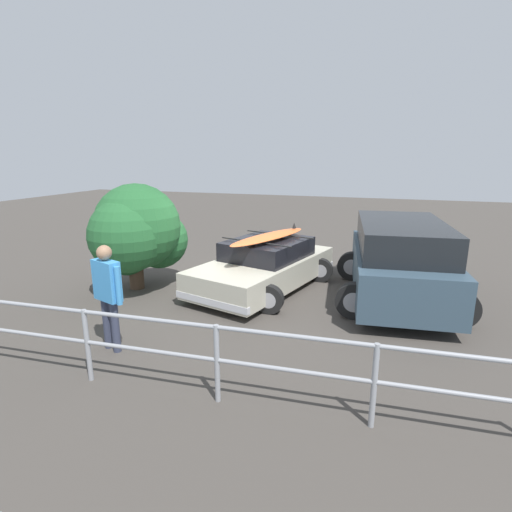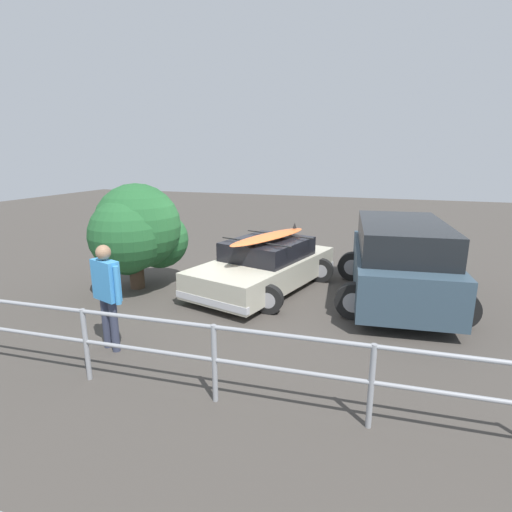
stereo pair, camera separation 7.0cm
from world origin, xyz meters
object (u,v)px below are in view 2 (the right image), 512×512
object	(u,v)px
person_bystander	(107,288)
sedan_car	(265,265)
suv_car	(400,260)
bush_near_left	(138,234)

from	to	relation	value
person_bystander	sedan_car	bearing A→B (deg)	-111.30
sedan_car	person_bystander	xyz separation A→B (m)	(1.47, 3.78, 0.49)
sedan_car	suv_car	xyz separation A→B (m)	(-3.00, -0.18, 0.33)
person_bystander	bush_near_left	bearing A→B (deg)	-64.89
suv_car	person_bystander	size ratio (longest dim) A/B	2.56
suv_car	sedan_car	bearing A→B (deg)	3.37
suv_car	person_bystander	xyz separation A→B (m)	(4.48, 3.95, 0.16)
person_bystander	suv_car	bearing A→B (deg)	-138.56
suv_car	person_bystander	bearing A→B (deg)	41.44
sedan_car	bush_near_left	xyz separation A→B (m)	(2.74, 1.07, 0.79)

